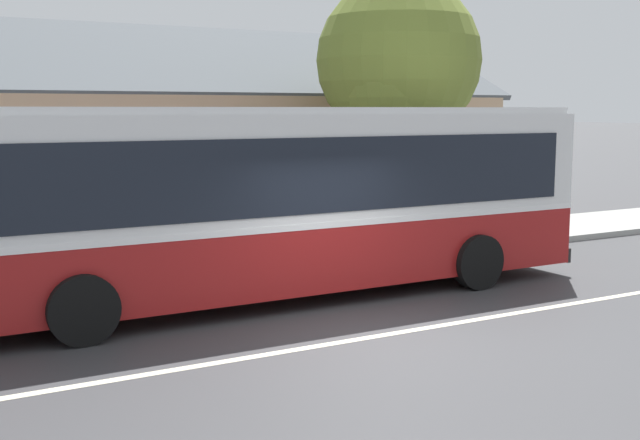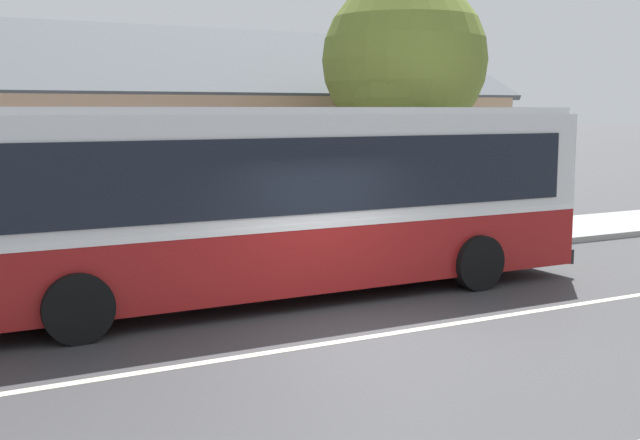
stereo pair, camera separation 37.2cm
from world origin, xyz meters
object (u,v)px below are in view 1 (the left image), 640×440
at_px(transit_bus, 261,197).
at_px(bus_stop_sign, 481,178).
at_px(bench_down_street, 68,255).
at_px(street_tree_primary, 397,65).

relative_size(transit_bus, bus_stop_sign, 5.04).
bearing_deg(transit_bus, bench_down_street, 134.64).
height_order(transit_bus, street_tree_primary, street_tree_primary).
distance_m(street_tree_primary, bus_stop_sign, 3.50).
xyz_separation_m(transit_bus, bus_stop_sign, (6.65, 2.09, -0.11)).
bearing_deg(bus_stop_sign, bench_down_street, 176.35).
xyz_separation_m(bench_down_street, bus_stop_sign, (9.30, -0.59, 1.07)).
height_order(transit_bus, bench_down_street, transit_bus).
distance_m(bench_down_street, bus_stop_sign, 9.38).
height_order(bench_down_street, bus_stop_sign, bus_stop_sign).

